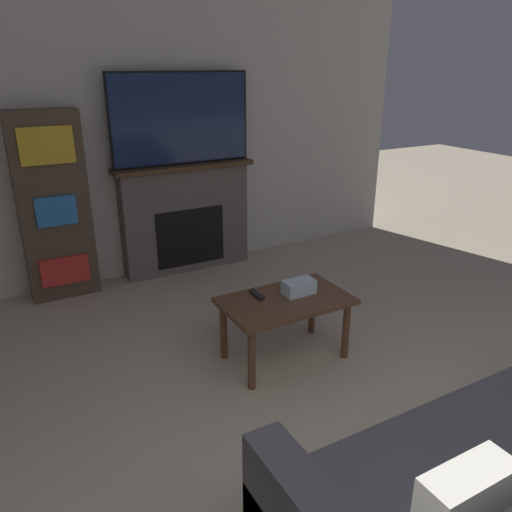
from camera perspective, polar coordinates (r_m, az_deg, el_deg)
The scene contains 7 objects.
wall_back at distance 4.82m, azimuth -12.09°, elevation 13.71°, with size 5.59×0.06×2.70m.
fireplace at distance 4.94m, azimuth -8.04°, elevation 4.40°, with size 1.35×0.28×1.05m.
tv at distance 4.74m, azimuth -8.54°, elevation 15.23°, with size 1.32×0.03×0.82m.
coffee_table at distance 3.41m, azimuth 3.38°, elevation -5.96°, with size 0.86×0.52×0.46m.
tissue_box at distance 3.43m, azimuth 4.92°, elevation -3.56°, with size 0.22×0.12×0.10m.
remote_control at distance 3.40m, azimuth 0.09°, elevation -4.46°, with size 0.04×0.15×0.02m.
bookshelf at distance 4.58m, azimuth -22.11°, elevation 5.22°, with size 0.57×0.29×1.60m.
Camera 1 is at (-1.41, -0.08, 1.94)m, focal length 35.00 mm.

